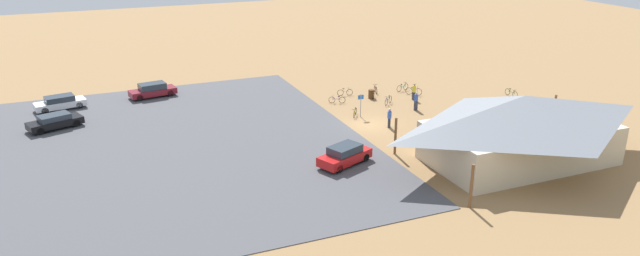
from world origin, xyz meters
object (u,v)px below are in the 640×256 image
Objects in this scene: bicycle_white_by_bin at (345,92)px; car_maroon_aisle_side at (153,90)px; bicycle_red_lone_west at (376,90)px; car_white_end_stall at (60,103)px; bicycle_blue_yard_right at (388,100)px; car_black_far_end at (55,121)px; bicycle_black_near_sign at (548,103)px; bike_pavilion at (521,125)px; bicycle_yellow_lone_east at (355,113)px; bicycle_purple_yard_left at (337,100)px; car_red_inner_stall at (345,155)px; trash_bin at (371,94)px; bicycle_orange_edge_north at (373,95)px; bicycle_teal_trailside at (403,87)px; bicycle_green_yard_center at (511,93)px; visitor_at_bikes at (414,91)px; visitor_by_pavilion at (416,101)px; lot_sign at (361,102)px; visitor_near_lot at (389,118)px; bicycle_silver_yard_front at (414,91)px.

car_maroon_aisle_side is at bearing -21.15° from bicycle_white_by_bin.
car_white_end_stall is (30.46, -6.68, 0.37)m from bicycle_red_lone_west.
bicycle_blue_yard_right is at bearing 122.52° from bicycle_white_by_bin.
bicycle_white_by_bin is 27.53m from car_black_far_end.
bike_pavilion is at bearing 38.97° from bicycle_black_near_sign.
bicycle_purple_yard_left is (-0.12, -4.32, -0.01)m from bicycle_yellow_lone_east.
bicycle_white_by_bin is at bearing -132.05° from bicycle_purple_yard_left.
trash_bin is at bearing -124.06° from car_red_inner_stall.
bicycle_orange_edge_north is at bearing -133.82° from bicycle_yellow_lone_east.
bicycle_red_lone_west is 0.91× the size of bicycle_teal_trailside.
bicycle_orange_edge_north is (13.35, -4.92, 0.00)m from bicycle_green_yard_center.
trash_bin is at bearing -74.32° from bicycle_blue_yard_right.
bicycle_yellow_lone_east is at bearing 16.64° from visitor_at_bikes.
bicycle_yellow_lone_east is 0.78× the size of visitor_by_pavilion.
lot_sign is 1.26× the size of visitor_at_bikes.
trash_bin is at bearing -127.01° from lot_sign.
car_black_far_end is 2.76× the size of visitor_at_bikes.
trash_bin is at bearing -30.13° from visitor_at_bikes.
bicycle_white_by_bin is at bearing -7.13° from bicycle_teal_trailside.
bike_pavilion reaches higher than bicycle_white_by_bin.
trash_bin is at bearing -178.21° from bicycle_purple_yard_left.
bicycle_orange_edge_north is 4.11m from bicycle_purple_yard_left.
car_white_end_stall is at bearing -21.56° from bicycle_black_near_sign.
visitor_at_bikes is at bearing 149.87° from trash_bin.
bike_pavilion reaches higher than visitor_near_lot.
lot_sign reaches higher than car_white_end_stall.
lot_sign is 1.39× the size of bicycle_white_by_bin.
bicycle_black_near_sign is at bearing 162.22° from visitor_by_pavilion.
bike_pavilion is at bearing 139.81° from car_white_end_stall.
lot_sign is 21.74m from car_maroon_aisle_side.
car_maroon_aisle_side is 2.77× the size of visitor_at_bikes.
bicycle_teal_trailside reaches higher than bicycle_purple_yard_left.
bicycle_blue_yard_right is 15.51m from bicycle_black_near_sign.
bicycle_blue_yard_right reaches higher than bicycle_black_near_sign.
bicycle_purple_yard_left is at bearing -25.80° from bicycle_black_near_sign.
bicycle_yellow_lone_east is 4.18m from visitor_near_lot.
bicycle_red_lone_west is 1.17× the size of bicycle_silver_yard_front.
visitor_near_lot is at bearing 47.01° from bicycle_silver_yard_front.
car_red_inner_stall is at bearing 12.07° from bicycle_black_near_sign.
car_white_end_stall is 34.44m from visitor_at_bikes.
visitor_by_pavilion is (-1.48, 2.71, 0.57)m from bicycle_blue_yard_right.
bicycle_red_lone_west is 31.18m from car_white_end_stall.
bicycle_silver_yard_front is 34.34m from car_black_far_end.
bicycle_teal_trailside is 20.76m from car_red_inner_stall.
trash_bin is 3.89m from bicycle_purple_yard_left.
visitor_by_pavilion reaches higher than car_white_end_stall.
visitor_near_lot reaches higher than bicycle_purple_yard_left.
visitor_at_bikes is (-3.47, 2.10, 0.54)m from bicycle_orange_edge_north.
bike_pavilion is 11.65× the size of bicycle_yellow_lone_east.
visitor_at_bikes reaches higher than bicycle_black_near_sign.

